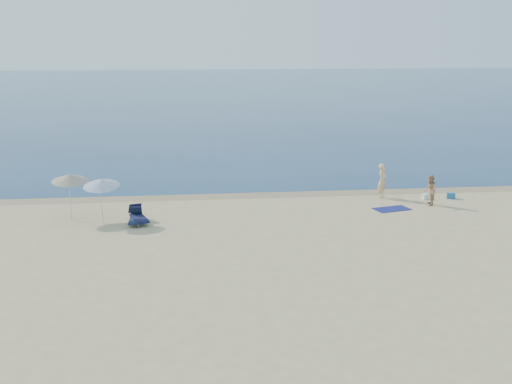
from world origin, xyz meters
TOP-DOWN VIEW (x-y plane):
  - ground at (0.00, 0.00)m, footprint 160.00×160.00m
  - sea at (0.00, 100.00)m, footprint 240.00×160.00m
  - wet_sand_strip at (0.00, 19.40)m, footprint 240.00×1.60m
  - person_left at (4.51, 18.01)m, footprint 0.80×0.85m
  - person_right at (6.57, 16.06)m, footprint 0.87×0.97m
  - beach_towel at (4.26, 15.43)m, footprint 2.05×1.46m
  - white_bag at (6.85, 17.38)m, footprint 0.40×0.36m
  - blue_cooler at (8.36, 17.37)m, footprint 0.54×0.47m
  - umbrella_near at (-10.66, 14.73)m, footprint 1.96×1.98m
  - umbrella_far at (-12.26, 15.50)m, footprint 2.04×2.06m
  - lounger_left at (-8.91, 14.40)m, footprint 1.15×1.97m
  - lounger_right at (-9.05, 14.23)m, footprint 0.58×1.70m

SIDE VIEW (x-z plane):
  - ground at x=0.00m, z-range 0.00..0.00m
  - wet_sand_strip at x=0.00m, z-range 0.00..0.00m
  - sea at x=0.00m, z-range 0.00..0.01m
  - beach_towel at x=4.26m, z-range 0.00..0.03m
  - white_bag at x=6.85m, z-range 0.00..0.29m
  - blue_cooler at x=8.36m, z-range 0.00..0.32m
  - lounger_right at x=-9.05m, z-range -0.10..0.64m
  - lounger_left at x=-8.91m, z-range -0.11..0.72m
  - person_right at x=6.57m, z-range 0.00..1.66m
  - person_left at x=4.51m, z-range 0.00..1.95m
  - umbrella_near at x=-10.66m, z-range 0.81..3.12m
  - umbrella_far at x=-12.26m, z-range 0.88..3.30m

